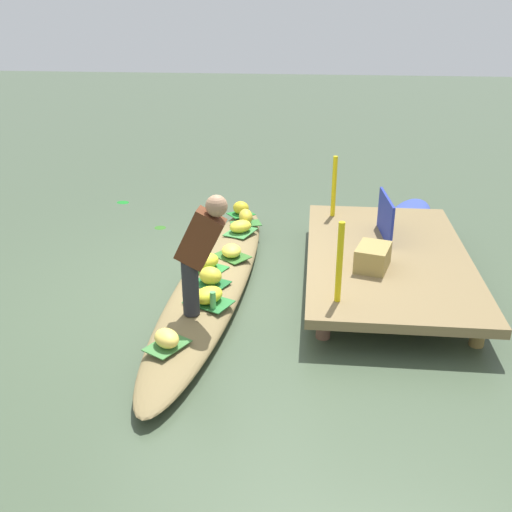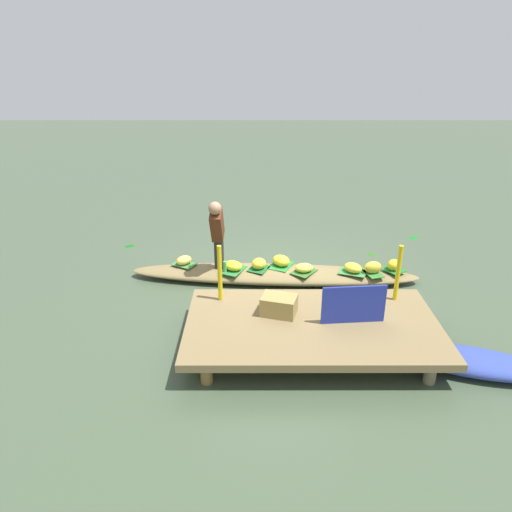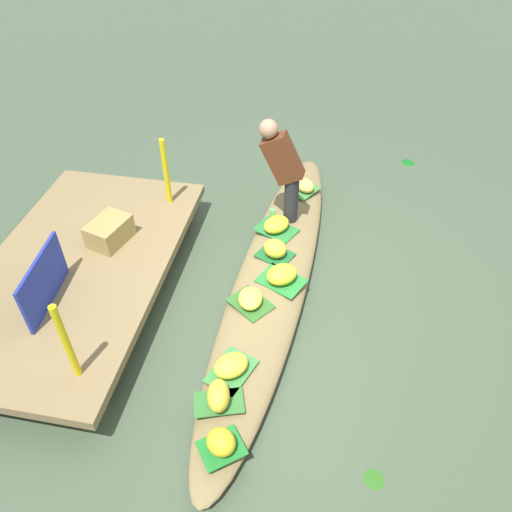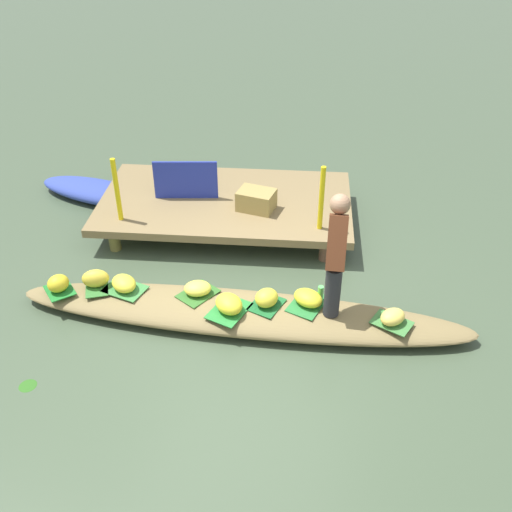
{
  "view_description": "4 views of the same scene",
  "coord_description": "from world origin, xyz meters",
  "px_view_note": "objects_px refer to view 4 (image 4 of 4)",
  "views": [
    {
      "loc": [
        5.85,
        1.06,
        3.03
      ],
      "look_at": [
        0.18,
        0.5,
        0.53
      ],
      "focal_mm": 41.77,
      "sensor_mm": 36.0,
      "label": 1
    },
    {
      "loc": [
        0.3,
        7.1,
        3.5
      ],
      "look_at": [
        0.3,
        0.12,
        0.49
      ],
      "focal_mm": 33.29,
      "sensor_mm": 36.0,
      "label": 2
    },
    {
      "loc": [
        -3.7,
        -0.51,
        3.79
      ],
      "look_at": [
        -0.04,
        0.17,
        0.43
      ],
      "focal_mm": 35.39,
      "sensor_mm": 36.0,
      "label": 3
    },
    {
      "loc": [
        0.55,
        -4.75,
        4.11
      ],
      "look_at": [
        0.1,
        0.55,
        0.45
      ],
      "focal_mm": 42.05,
      "sensor_mm": 36.0,
      "label": 4
    }
  ],
  "objects_px": {
    "banana_bunch_2": "(393,317)",
    "produce_crate": "(256,200)",
    "banana_bunch_1": "(308,298)",
    "market_banner": "(186,180)",
    "vendor_person": "(336,251)",
    "banana_bunch_6": "(267,298)",
    "banana_bunch_7": "(229,304)",
    "banana_bunch_3": "(58,283)",
    "banana_bunch_5": "(124,283)",
    "moored_boat": "(100,192)",
    "vendor_boat": "(242,313)",
    "banana_bunch_0": "(96,278)",
    "water_bottle": "(321,294)",
    "banana_bunch_4": "(198,288)"
  },
  "relations": [
    {
      "from": "banana_bunch_2",
      "to": "banana_bunch_6",
      "type": "relative_size",
      "value": 1.05
    },
    {
      "from": "moored_boat",
      "to": "banana_bunch_5",
      "type": "bearing_deg",
      "value": -49.66
    },
    {
      "from": "banana_bunch_2",
      "to": "banana_bunch_4",
      "type": "xyz_separation_m",
      "value": [
        -1.98,
        0.3,
        -0.0
      ]
    },
    {
      "from": "vendor_boat",
      "to": "banana_bunch_1",
      "type": "height_order",
      "value": "banana_bunch_1"
    },
    {
      "from": "banana_bunch_1",
      "to": "market_banner",
      "type": "xyz_separation_m",
      "value": [
        -1.59,
        1.86,
        0.32
      ]
    },
    {
      "from": "vendor_boat",
      "to": "banana_bunch_5",
      "type": "xyz_separation_m",
      "value": [
        -1.27,
        0.15,
        0.19
      ]
    },
    {
      "from": "banana_bunch_6",
      "to": "banana_bunch_7",
      "type": "xyz_separation_m",
      "value": [
        -0.37,
        -0.13,
        -0.0
      ]
    },
    {
      "from": "banana_bunch_1",
      "to": "vendor_person",
      "type": "bearing_deg",
      "value": -4.32
    },
    {
      "from": "banana_bunch_6",
      "to": "water_bottle",
      "type": "height_order",
      "value": "banana_bunch_6"
    },
    {
      "from": "market_banner",
      "to": "vendor_boat",
      "type": "bearing_deg",
      "value": -69.68
    },
    {
      "from": "vendor_person",
      "to": "water_bottle",
      "type": "height_order",
      "value": "vendor_person"
    },
    {
      "from": "banana_bunch_4",
      "to": "banana_bunch_3",
      "type": "bearing_deg",
      "value": -177.4
    },
    {
      "from": "moored_boat",
      "to": "market_banner",
      "type": "bearing_deg",
      "value": -3.19
    },
    {
      "from": "vendor_boat",
      "to": "banana_bunch_5",
      "type": "bearing_deg",
      "value": 176.6
    },
    {
      "from": "banana_bunch_1",
      "to": "vendor_person",
      "type": "height_order",
      "value": "vendor_person"
    },
    {
      "from": "water_bottle",
      "to": "banana_bunch_0",
      "type": "bearing_deg",
      "value": 178.83
    },
    {
      "from": "moored_boat",
      "to": "market_banner",
      "type": "relative_size",
      "value": 2.31
    },
    {
      "from": "banana_bunch_0",
      "to": "vendor_boat",
      "type": "bearing_deg",
      "value": -6.66
    },
    {
      "from": "banana_bunch_2",
      "to": "banana_bunch_5",
      "type": "bearing_deg",
      "value": 173.68
    },
    {
      "from": "vendor_boat",
      "to": "market_banner",
      "type": "height_order",
      "value": "market_banner"
    },
    {
      "from": "banana_bunch_5",
      "to": "water_bottle",
      "type": "height_order",
      "value": "water_bottle"
    },
    {
      "from": "moored_boat",
      "to": "produce_crate",
      "type": "xyz_separation_m",
      "value": [
        2.25,
        -0.7,
        0.37
      ]
    },
    {
      "from": "banana_bunch_3",
      "to": "banana_bunch_1",
      "type": "bearing_deg",
      "value": -0.09
    },
    {
      "from": "banana_bunch_2",
      "to": "produce_crate",
      "type": "bearing_deg",
      "value": 128.66
    },
    {
      "from": "banana_bunch_4",
      "to": "produce_crate",
      "type": "distance_m",
      "value": 1.66
    },
    {
      "from": "banana_bunch_1",
      "to": "market_banner",
      "type": "bearing_deg",
      "value": 130.39
    },
    {
      "from": "vendor_boat",
      "to": "produce_crate",
      "type": "bearing_deg",
      "value": 93.46
    },
    {
      "from": "banana_bunch_1",
      "to": "water_bottle",
      "type": "relative_size",
      "value": 1.72
    },
    {
      "from": "banana_bunch_0",
      "to": "vendor_person",
      "type": "height_order",
      "value": "vendor_person"
    },
    {
      "from": "vendor_boat",
      "to": "banana_bunch_2",
      "type": "xyz_separation_m",
      "value": [
        1.5,
        -0.15,
        0.19
      ]
    },
    {
      "from": "banana_bunch_1",
      "to": "banana_bunch_4",
      "type": "xyz_separation_m",
      "value": [
        -1.15,
        0.07,
        -0.01
      ]
    },
    {
      "from": "vendor_boat",
      "to": "banana_bunch_6",
      "type": "height_order",
      "value": "banana_bunch_6"
    },
    {
      "from": "banana_bunch_1",
      "to": "produce_crate",
      "type": "bearing_deg",
      "value": 112.08
    },
    {
      "from": "banana_bunch_7",
      "to": "banana_bunch_6",
      "type": "bearing_deg",
      "value": 18.71
    },
    {
      "from": "banana_bunch_7",
      "to": "produce_crate",
      "type": "bearing_deg",
      "value": 86.21
    },
    {
      "from": "banana_bunch_0",
      "to": "water_bottle",
      "type": "distance_m",
      "value": 2.38
    },
    {
      "from": "banana_bunch_3",
      "to": "produce_crate",
      "type": "height_order",
      "value": "produce_crate"
    },
    {
      "from": "banana_bunch_1",
      "to": "market_banner",
      "type": "distance_m",
      "value": 2.47
    },
    {
      "from": "banana_bunch_3",
      "to": "water_bottle",
      "type": "height_order",
      "value": "banana_bunch_3"
    },
    {
      "from": "banana_bunch_0",
      "to": "banana_bunch_4",
      "type": "height_order",
      "value": "banana_bunch_0"
    },
    {
      "from": "banana_bunch_2",
      "to": "vendor_person",
      "type": "relative_size",
      "value": 0.22
    },
    {
      "from": "moored_boat",
      "to": "banana_bunch_0",
      "type": "bearing_deg",
      "value": -56.41
    },
    {
      "from": "moored_boat",
      "to": "banana_bunch_3",
      "type": "relative_size",
      "value": 8.06
    },
    {
      "from": "vendor_boat",
      "to": "moored_boat",
      "type": "height_order",
      "value": "moored_boat"
    },
    {
      "from": "banana_bunch_3",
      "to": "produce_crate",
      "type": "bearing_deg",
      "value": 40.18
    },
    {
      "from": "market_banner",
      "to": "banana_bunch_3",
      "type": "bearing_deg",
      "value": -124.09
    },
    {
      "from": "banana_bunch_2",
      "to": "vendor_person",
      "type": "distance_m",
      "value": 0.87
    },
    {
      "from": "banana_bunch_3",
      "to": "banana_bunch_5",
      "type": "xyz_separation_m",
      "value": [
        0.68,
        0.08,
        -0.01
      ]
    },
    {
      "from": "vendor_boat",
      "to": "banana_bunch_6",
      "type": "xyz_separation_m",
      "value": [
        0.25,
        0.02,
        0.2
      ]
    },
    {
      "from": "vendor_boat",
      "to": "water_bottle",
      "type": "bearing_deg",
      "value": 13.17
    }
  ]
}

